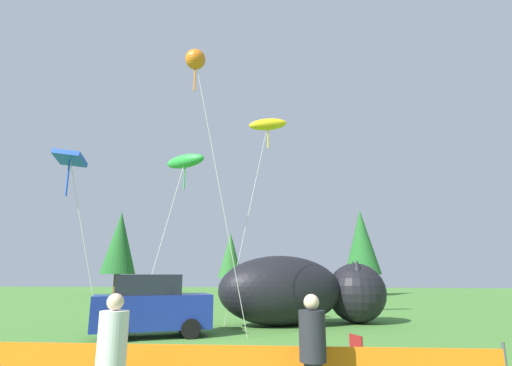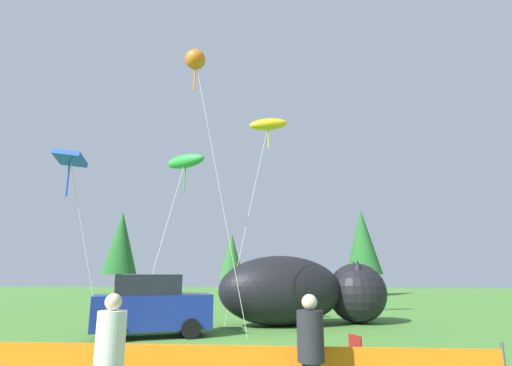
{
  "view_description": "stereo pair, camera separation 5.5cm",
  "coord_description": "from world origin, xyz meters",
  "px_view_note": "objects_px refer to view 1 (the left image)",
  "views": [
    {
      "loc": [
        2.45,
        -11.15,
        2.16
      ],
      "look_at": [
        0.97,
        3.19,
        5.48
      ],
      "focal_mm": 28.0,
      "sensor_mm": 36.0,
      "label": 1
    },
    {
      "loc": [
        2.51,
        -11.15,
        2.16
      ],
      "look_at": [
        0.97,
        3.19,
        5.48
      ],
      "focal_mm": 28.0,
      "sensor_mm": 36.0,
      "label": 2
    }
  ],
  "objects_px": {
    "parked_car": "(151,306)",
    "inflatable_cat": "(301,293)",
    "folding_chair": "(362,352)",
    "spectator_in_yellow_shirt": "(313,352)",
    "spectator_in_blue_shirt": "(111,357)",
    "kite_blue_box": "(70,161)",
    "kite_green_fish": "(185,162)",
    "kite_orange_flower": "(196,61)",
    "kite_yellow_hero": "(268,125)"
  },
  "relations": [
    {
      "from": "parked_car",
      "to": "inflatable_cat",
      "type": "relative_size",
      "value": 0.56
    },
    {
      "from": "parked_car",
      "to": "folding_chair",
      "type": "distance_m",
      "value": 8.24
    },
    {
      "from": "spectator_in_yellow_shirt",
      "to": "spectator_in_blue_shirt",
      "type": "relative_size",
      "value": 0.98
    },
    {
      "from": "parked_car",
      "to": "kite_blue_box",
      "type": "xyz_separation_m",
      "value": [
        -2.25,
        -2.3,
        4.81
      ]
    },
    {
      "from": "parked_car",
      "to": "spectator_in_yellow_shirt",
      "type": "distance_m",
      "value": 9.66
    },
    {
      "from": "spectator_in_blue_shirt",
      "to": "kite_green_fish",
      "type": "xyz_separation_m",
      "value": [
        -2.27,
        10.91,
        6.04
      ]
    },
    {
      "from": "spectator_in_yellow_shirt",
      "to": "kite_orange_flower",
      "type": "distance_m",
      "value": 11.98
    },
    {
      "from": "inflatable_cat",
      "to": "spectator_in_yellow_shirt",
      "type": "xyz_separation_m",
      "value": [
        0.11,
        -11.96,
        -0.36
      ]
    },
    {
      "from": "spectator_in_blue_shirt",
      "to": "kite_orange_flower",
      "type": "height_order",
      "value": "kite_orange_flower"
    },
    {
      "from": "parked_car",
      "to": "inflatable_cat",
      "type": "height_order",
      "value": "inflatable_cat"
    },
    {
      "from": "kite_yellow_hero",
      "to": "kite_orange_flower",
      "type": "bearing_deg",
      "value": -110.91
    },
    {
      "from": "inflatable_cat",
      "to": "kite_yellow_hero",
      "type": "height_order",
      "value": "kite_yellow_hero"
    },
    {
      "from": "kite_yellow_hero",
      "to": "kite_blue_box",
      "type": "bearing_deg",
      "value": -130.46
    },
    {
      "from": "inflatable_cat",
      "to": "spectator_in_blue_shirt",
      "type": "distance_m",
      "value": 12.96
    },
    {
      "from": "parked_car",
      "to": "inflatable_cat",
      "type": "xyz_separation_m",
      "value": [
        5.36,
        4.0,
        0.31
      ]
    },
    {
      "from": "kite_yellow_hero",
      "to": "kite_orange_flower",
      "type": "height_order",
      "value": "kite_orange_flower"
    },
    {
      "from": "folding_chair",
      "to": "kite_yellow_hero",
      "type": "distance_m",
      "value": 13.68
    },
    {
      "from": "folding_chair",
      "to": "kite_blue_box",
      "type": "distance_m",
      "value": 10.69
    },
    {
      "from": "parked_car",
      "to": "kite_blue_box",
      "type": "distance_m",
      "value": 5.78
    },
    {
      "from": "parked_car",
      "to": "kite_green_fish",
      "type": "height_order",
      "value": "kite_green_fish"
    },
    {
      "from": "parked_car",
      "to": "spectator_in_blue_shirt",
      "type": "distance_m",
      "value": 9.05
    },
    {
      "from": "kite_orange_flower",
      "to": "folding_chair",
      "type": "bearing_deg",
      "value": -36.95
    },
    {
      "from": "folding_chair",
      "to": "spectator_in_yellow_shirt",
      "type": "xyz_separation_m",
      "value": [
        -1.16,
        -3.09,
        0.52
      ]
    },
    {
      "from": "parked_car",
      "to": "spectator_in_blue_shirt",
      "type": "bearing_deg",
      "value": -97.73
    },
    {
      "from": "parked_car",
      "to": "kite_green_fish",
      "type": "relative_size",
      "value": 0.59
    },
    {
      "from": "inflatable_cat",
      "to": "kite_yellow_hero",
      "type": "relative_size",
      "value": 0.77
    },
    {
      "from": "inflatable_cat",
      "to": "spectator_in_yellow_shirt",
      "type": "height_order",
      "value": "inflatable_cat"
    },
    {
      "from": "folding_chair",
      "to": "kite_orange_flower",
      "type": "height_order",
      "value": "kite_orange_flower"
    },
    {
      "from": "kite_yellow_hero",
      "to": "kite_blue_box",
      "type": "height_order",
      "value": "kite_yellow_hero"
    },
    {
      "from": "folding_chair",
      "to": "spectator_in_blue_shirt",
      "type": "height_order",
      "value": "spectator_in_blue_shirt"
    },
    {
      "from": "parked_car",
      "to": "folding_chair",
      "type": "xyz_separation_m",
      "value": [
        6.62,
        -4.87,
        -0.57
      ]
    },
    {
      "from": "parked_car",
      "to": "kite_blue_box",
      "type": "relative_size",
      "value": 0.71
    },
    {
      "from": "kite_green_fish",
      "to": "inflatable_cat",
      "type": "bearing_deg",
      "value": 19.35
    },
    {
      "from": "kite_orange_flower",
      "to": "spectator_in_yellow_shirt",
      "type": "bearing_deg",
      "value": -60.62
    },
    {
      "from": "spectator_in_yellow_shirt",
      "to": "kite_blue_box",
      "type": "distance_m",
      "value": 10.73
    },
    {
      "from": "inflatable_cat",
      "to": "kite_orange_flower",
      "type": "height_order",
      "value": "kite_orange_flower"
    },
    {
      "from": "parked_car",
      "to": "spectator_in_blue_shirt",
      "type": "relative_size",
      "value": 2.32
    },
    {
      "from": "spectator_in_yellow_shirt",
      "to": "kite_green_fish",
      "type": "height_order",
      "value": "kite_green_fish"
    },
    {
      "from": "kite_yellow_hero",
      "to": "kite_orange_flower",
      "type": "distance_m",
      "value": 6.41
    },
    {
      "from": "kite_orange_flower",
      "to": "kite_green_fish",
      "type": "relative_size",
      "value": 1.4
    },
    {
      "from": "inflatable_cat",
      "to": "kite_green_fish",
      "type": "bearing_deg",
      "value": 178.49
    },
    {
      "from": "kite_blue_box",
      "to": "kite_green_fish",
      "type": "height_order",
      "value": "kite_green_fish"
    },
    {
      "from": "inflatable_cat",
      "to": "kite_green_fish",
      "type": "relative_size",
      "value": 1.06
    },
    {
      "from": "spectator_in_yellow_shirt",
      "to": "kite_yellow_hero",
      "type": "distance_m",
      "value": 15.58
    },
    {
      "from": "spectator_in_yellow_shirt",
      "to": "folding_chair",
      "type": "bearing_deg",
      "value": 69.46
    },
    {
      "from": "kite_orange_flower",
      "to": "kite_green_fish",
      "type": "xyz_separation_m",
      "value": [
        -1.24,
        3.34,
        -2.96
      ]
    },
    {
      "from": "kite_blue_box",
      "to": "kite_orange_flower",
      "type": "distance_m",
      "value": 5.79
    },
    {
      "from": "spectator_in_blue_shirt",
      "to": "kite_yellow_hero",
      "type": "xyz_separation_m",
      "value": [
        1.26,
        13.55,
        8.65
      ]
    },
    {
      "from": "parked_car",
      "to": "spectator_in_yellow_shirt",
      "type": "height_order",
      "value": "parked_car"
    },
    {
      "from": "parked_car",
      "to": "kite_yellow_hero",
      "type": "height_order",
      "value": "kite_yellow_hero"
    }
  ]
}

